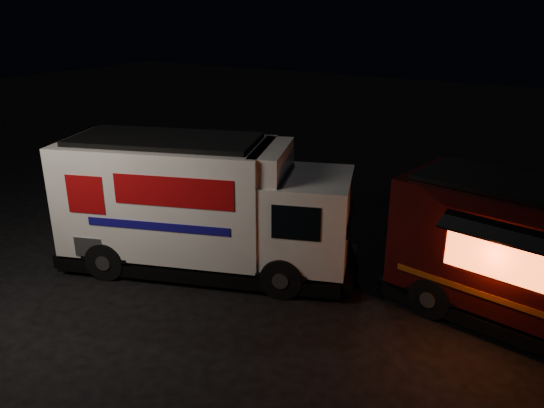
{
  "coord_description": "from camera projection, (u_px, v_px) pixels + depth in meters",
  "views": [
    {
      "loc": [
        7.03,
        -8.69,
        6.17
      ],
      "look_at": [
        0.56,
        2.0,
        1.51
      ],
      "focal_mm": 35.0,
      "sensor_mm": 36.0,
      "label": 1
    }
  ],
  "objects": [
    {
      "name": "white_truck",
      "position": [
        207.0,
        205.0,
        12.86
      ],
      "size": [
        7.69,
        4.76,
        3.3
      ],
      "primitive_type": null,
      "rotation": [
        0.0,
        0.0,
        0.34
      ],
      "color": "white",
      "rests_on": "ground"
    },
    {
      "name": "ground",
      "position": [
        208.0,
        285.0,
        12.54
      ],
      "size": [
        80.0,
        80.0,
        0.0
      ],
      "primitive_type": "plane",
      "color": "black",
      "rests_on": "ground"
    }
  ]
}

